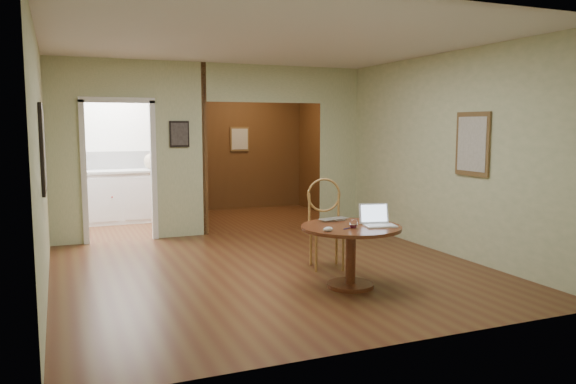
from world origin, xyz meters
name	(u,v)px	position (x,y,z in m)	size (l,w,h in m)	color
floor	(274,271)	(0.00, 0.00, 0.00)	(5.00, 5.00, 0.00)	#4C2515
room_shell	(180,153)	(-0.47, 3.10, 1.29)	(5.20, 7.50, 5.00)	silver
dining_table	(351,242)	(0.52, -0.95, 0.50)	(1.07, 1.07, 0.67)	brown
chair	(326,218)	(0.66, -0.05, 0.60)	(0.55, 0.55, 1.09)	#AF873E
open_laptop	(377,220)	(0.78, -1.03, 0.73)	(0.37, 0.35, 0.23)	white
closed_laptop	(336,220)	(0.50, -0.64, 0.68)	(0.35, 0.22, 0.03)	silver
mouse	(328,229)	(0.15, -1.14, 0.69)	(0.11, 0.06, 0.05)	white
wine_glass	(354,223)	(0.47, -1.08, 0.72)	(0.09, 0.09, 0.10)	white
pen	(348,228)	(0.41, -1.08, 0.67)	(0.01, 0.01, 0.14)	navy
kitchen_cabinet	(119,196)	(-1.35, 4.20, 0.47)	(2.06, 0.60, 0.94)	white
grocery_bag	(152,161)	(-0.76, 4.20, 1.09)	(0.29, 0.25, 0.29)	tan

